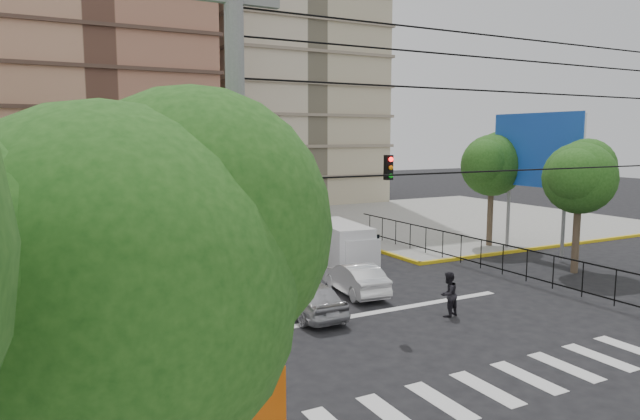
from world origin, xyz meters
TOP-DOWN VIEW (x-y plane):
  - ground at (0.00, 0.00)m, footprint 160.00×160.00m
  - sidewalk_ne at (20.00, 20.00)m, footprint 26.00×26.00m
  - crosswalk_stripes at (0.00, -6.00)m, footprint 12.00×2.40m
  - stop_line at (0.00, 1.20)m, footprint 13.00×0.40m
  - park_fence at (9.00, 4.50)m, footprint 0.10×22.50m
  - billboard at (14.45, 6.00)m, footprint 0.36×6.20m
  - tree_sw_near at (-10.90, -9.99)m, footprint 5.63×4.60m
  - tree_park_a at (13.08, 2.01)m, footprint 4.41×3.60m
  - tree_park_c at (14.09, 9.01)m, footprint 4.65×3.80m
  - tree_tudor at (-11.90, 16.01)m, footprint 5.39×4.40m
  - traffic_light_nw at (-7.80, 7.80)m, footprint 0.28×0.22m
  - traffic_light_hanging at (0.00, -2.04)m, footprint 18.00×9.12m
  - utility_pole_sw at (-9.00, -9.00)m, footprint 1.40×0.28m
  - van_right_lane at (3.15, 8.77)m, footprint 2.61×5.35m
  - van_left_lane at (-1.12, 19.58)m, footprint 2.52×5.12m
  - car_silver_front_left at (-2.23, 2.10)m, footprint 1.75×4.27m
  - car_white_front_right at (1.04, 3.93)m, footprint 1.89×4.34m
  - car_grey_mid_left at (-2.91, 8.80)m, footprint 2.96×5.41m
  - car_silver_rear_left at (-2.75, 14.43)m, footprint 2.84×5.30m
  - car_darkgrey_mid_right at (1.67, 14.82)m, footprint 1.86×4.06m
  - car_white_rear_right at (2.01, 21.15)m, footprint 1.33×3.71m
  - pedestrian_crosswalk at (2.54, -0.50)m, footprint 1.00×0.86m

SIDE VIEW (x-z plane):
  - ground at x=0.00m, z-range 0.00..0.00m
  - park_fence at x=9.00m, z-range -0.83..0.83m
  - crosswalk_stripes at x=0.00m, z-range 0.00..0.01m
  - stop_line at x=0.00m, z-range 0.00..0.01m
  - sidewalk_ne at x=20.00m, z-range 0.00..0.15m
  - car_white_rear_right at x=2.01m, z-range 0.00..1.22m
  - car_darkgrey_mid_right at x=1.67m, z-range 0.00..1.35m
  - car_white_front_right at x=1.04m, z-range 0.00..1.39m
  - car_grey_mid_left at x=-2.91m, z-range 0.00..1.44m
  - car_silver_front_left at x=-2.23m, z-range 0.00..1.45m
  - car_silver_rear_left at x=-2.75m, z-range 0.00..1.46m
  - pedestrian_crosswalk at x=2.54m, z-range 0.00..1.75m
  - van_left_lane at x=-1.12m, z-range -0.03..2.18m
  - van_right_lane at x=3.15m, z-range -0.03..2.29m
  - traffic_light_nw at x=-7.80m, z-range 0.91..5.31m
  - utility_pole_sw at x=-9.00m, z-range 0.27..9.27m
  - tree_park_a at x=13.08m, z-range 1.60..8.42m
  - tree_tudor at x=-11.90m, z-range 1.50..8.93m
  - tree_sw_near at x=-10.90m, z-range 1.48..9.06m
  - tree_park_c at x=14.09m, z-range 1.71..8.96m
  - traffic_light_hanging at x=0.00m, z-range 5.44..6.36m
  - billboard at x=14.45m, z-range 1.95..10.05m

